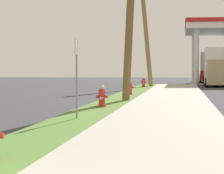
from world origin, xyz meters
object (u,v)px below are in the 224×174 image
object	(u,v)px
fire_hydrant_second	(102,97)
fire_hydrant_third	(130,88)
fire_hydrant_fourth	(144,83)
truck_red_on_apron	(210,68)
truck_tan_at_forecourt	(218,68)
street_sign_post	(77,61)
utility_pole_background	(145,21)

from	to	relation	value
fire_hydrant_second	fire_hydrant_third	world-z (taller)	same
fire_hydrant_fourth	truck_red_on_apron	distance (m)	20.37
fire_hydrant_fourth	truck_tan_at_forecourt	world-z (taller)	truck_tan_at_forecourt
street_sign_post	truck_red_on_apron	xyz separation A→B (m)	(5.68, 43.22, -0.15)
fire_hydrant_second	truck_tan_at_forecourt	world-z (taller)	truck_tan_at_forecourt
utility_pole_background	truck_tan_at_forecourt	distance (m)	7.21
utility_pole_background	fire_hydrant_fourth	bearing A→B (deg)	-87.71
truck_tan_at_forecourt	truck_red_on_apron	bearing A→B (deg)	89.61
street_sign_post	fire_hydrant_third	bearing A→B (deg)	89.49
fire_hydrant_second	truck_tan_at_forecourt	bearing A→B (deg)	77.44
utility_pole_background	truck_red_on_apron	world-z (taller)	utility_pole_background
fire_hydrant_fourth	truck_red_on_apron	bearing A→B (deg)	73.94
fire_hydrant_second	fire_hydrant_third	xyz separation A→B (m)	(0.11, 8.76, 0.00)
fire_hydrant_third	truck_red_on_apron	bearing A→B (deg)	79.53
fire_hydrant_second	street_sign_post	size ratio (longest dim) A/B	0.35
fire_hydrant_second	fire_hydrant_third	distance (m)	8.77
utility_pole_background	street_sign_post	world-z (taller)	utility_pole_background
fire_hydrant_fourth	utility_pole_background	xyz separation A→B (m)	(-0.12, 3.03, 4.62)
fire_hydrant_third	street_sign_post	world-z (taller)	street_sign_post
fire_hydrant_second	utility_pole_background	bearing A→B (deg)	90.20
fire_hydrant_second	truck_red_on_apron	xyz separation A→B (m)	(5.67, 38.87, 1.04)
fire_hydrant_second	truck_tan_at_forecourt	size ratio (longest dim) A/B	0.12
street_sign_post	truck_red_on_apron	world-z (taller)	truck_red_on_apron
truck_red_on_apron	fire_hydrant_third	bearing A→B (deg)	-100.47
fire_hydrant_third	truck_tan_at_forecourt	size ratio (longest dim) A/B	0.12
fire_hydrant_third	fire_hydrant_fourth	size ratio (longest dim) A/B	1.00
fire_hydrant_third	street_sign_post	xyz separation A→B (m)	(-0.12, -13.11, 1.19)
truck_tan_at_forecourt	truck_red_on_apron	xyz separation A→B (m)	(0.09, 13.83, 0.00)
fire_hydrant_second	street_sign_post	world-z (taller)	street_sign_post
truck_tan_at_forecourt	truck_red_on_apron	world-z (taller)	same
fire_hydrant_second	truck_tan_at_forecourt	distance (m)	25.68
truck_tan_at_forecourt	truck_red_on_apron	distance (m)	13.83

